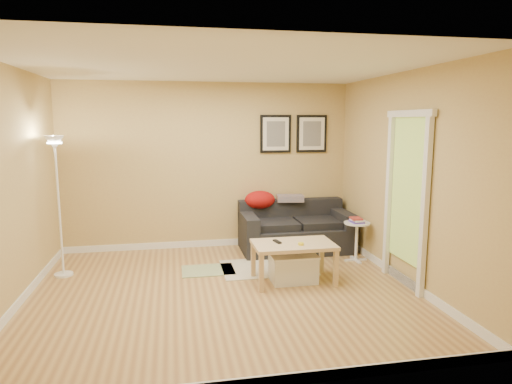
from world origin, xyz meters
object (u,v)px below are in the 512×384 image
coffee_table (293,262)px  book_stack (357,220)px  side_table (356,242)px  floor_lamp (59,211)px  storage_bin (293,267)px  sofa (296,227)px

coffee_table → book_stack: size_ratio=4.59×
side_table → floor_lamp: size_ratio=0.31×
storage_bin → side_table: size_ratio=1.02×
side_table → book_stack: 0.32m
book_stack → sofa: bearing=150.7°
sofa → book_stack: bearing=-44.6°
storage_bin → book_stack: bearing=30.0°
storage_bin → book_stack: size_ratio=2.66×
book_stack → floor_lamp: floor_lamp is taller
book_stack → floor_lamp: 4.03m
coffee_table → floor_lamp: floor_lamp is taller
sofa → book_stack: size_ratio=7.79×
storage_bin → sofa: bearing=72.9°
book_stack → storage_bin: bearing=-134.8°
side_table → floor_lamp: (-4.02, 0.12, 0.58)m
storage_bin → floor_lamp: 3.08m
sofa → side_table: sofa is taller
coffee_table → floor_lamp: size_ratio=0.55×
sofa → floor_lamp: size_ratio=0.93×
coffee_table → storage_bin: (0.00, 0.02, -0.07)m
sofa → book_stack: (0.70, -0.69, 0.23)m
side_table → floor_lamp: bearing=178.4°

